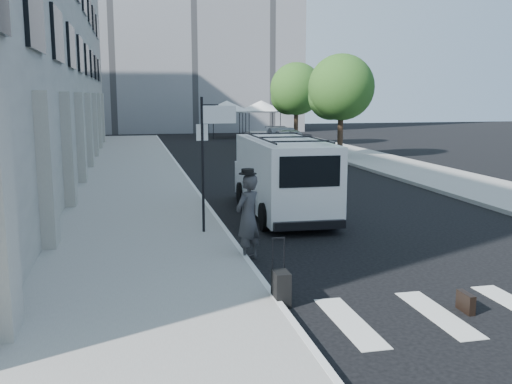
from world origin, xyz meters
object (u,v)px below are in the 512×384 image
suitcase (281,288)px  parked_car_c (281,136)px  businessman (248,218)px  cargo_van (282,176)px  parked_car_b (282,139)px  briefcase (466,302)px  parked_car_a (290,143)px

suitcase → parked_car_c: (8.58, 31.93, 0.35)m
businessman → cargo_van: 5.16m
cargo_van → parked_car_b: (5.46, 20.01, -0.46)m
suitcase → parked_car_b: (7.54, 27.60, 0.43)m
briefcase → parked_car_c: parked_car_c is taller
briefcase → parked_car_c: 33.40m
suitcase → parked_car_b: 28.61m
briefcase → suitcase: (-3.03, 1.00, 0.15)m
businessman → parked_car_a: businessman is taller
parked_car_c → parked_car_b: bearing=-99.6°
parked_car_a → parked_car_b: size_ratio=1.11×
briefcase → suitcase: 3.19m
businessman → cargo_van: bearing=-153.6°
cargo_van → parked_car_b: bearing=76.1°
parked_car_b → suitcase: bearing=-99.4°
businessman → suitcase: 2.95m
parked_car_b → parked_car_c: parked_car_b is taller
parked_car_b → businessman: bearing=-101.1°
briefcase → parked_car_b: bearing=82.5°
briefcase → parked_car_c: (5.56, 32.93, 0.50)m
briefcase → parked_car_c: bearing=81.9°
businessman → cargo_van: size_ratio=0.31×
parked_car_a → parked_car_b: parked_car_a is taller
cargo_van → parked_car_c: cargo_van is taller
businessman → parked_car_b: bearing=-146.8°
parked_car_c → briefcase: bearing=-95.7°
parked_car_a → parked_car_c: 8.53m
parked_car_b → cargo_van: bearing=-99.4°
briefcase → parked_car_b: (4.51, 28.60, 0.58)m
businessman → cargo_van: cargo_van is taller
suitcase → parked_car_b: bearing=74.3°
briefcase → parked_car_a: size_ratio=0.09×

